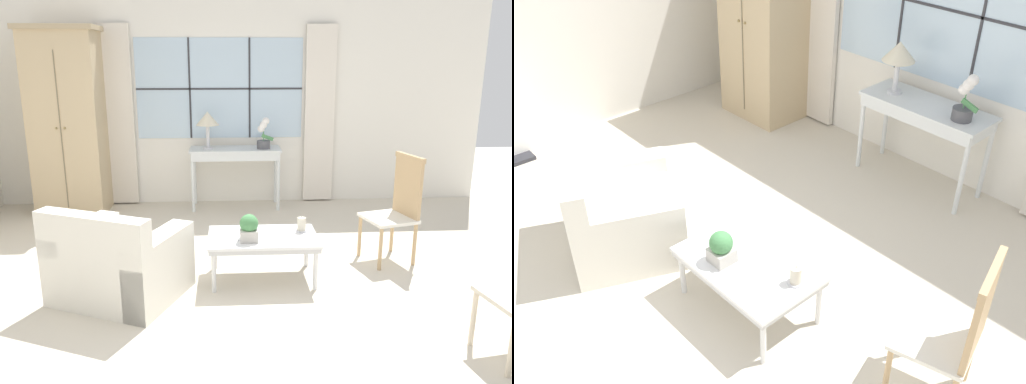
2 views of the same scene
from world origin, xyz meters
TOP-DOWN VIEW (x-y plane):
  - ground_plane at (0.00, 0.00)m, footprint 14.00×14.00m
  - wall_back_windowed at (0.00, 3.02)m, footprint 7.20×0.14m
  - armoire at (-1.91, 2.64)m, footprint 0.93×0.67m
  - console_table at (0.19, 2.71)m, footprint 1.19×0.47m
  - table_lamp at (-0.16, 2.69)m, footprint 0.30×0.30m
  - potted_orchid at (0.56, 2.66)m, footprint 0.22×0.17m
  - armchair_upholstered at (-0.83, 0.14)m, footprint 1.21×1.14m
  - side_chair_wooden at (1.75, 0.80)m, footprint 0.54×0.54m
  - coffee_table at (0.39, 0.42)m, footprint 0.98×0.61m
  - potted_plant_small at (0.26, 0.31)m, footprint 0.16×0.16m
  - pillar_candle at (0.76, 0.52)m, footprint 0.11×0.11m

SIDE VIEW (x-z plane):
  - ground_plane at x=0.00m, z-range 0.00..0.00m
  - armchair_upholstered at x=-0.83m, z-range -0.12..0.69m
  - coffee_table at x=0.39m, z-range 0.16..0.58m
  - pillar_candle at x=0.76m, z-range 0.40..0.55m
  - potted_plant_small at x=0.26m, z-range 0.41..0.65m
  - side_chair_wooden at x=1.75m, z-range 0.05..1.11m
  - console_table at x=0.19m, z-range 0.31..1.11m
  - potted_orchid at x=0.56m, z-range 0.77..1.18m
  - armoire at x=-1.91m, z-range 0.01..2.34m
  - table_lamp at x=-0.16m, z-range 0.94..1.42m
  - wall_back_windowed at x=0.00m, z-range -0.01..2.79m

